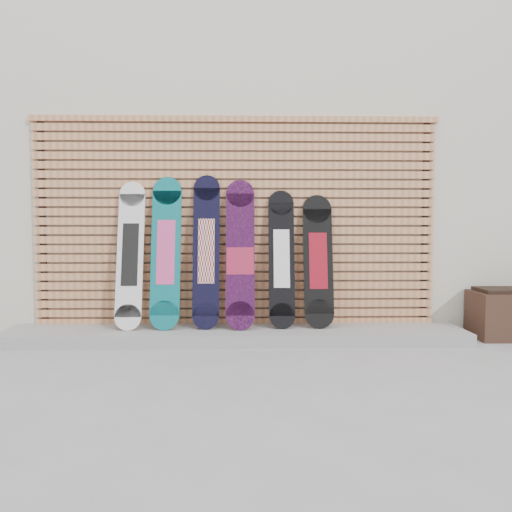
% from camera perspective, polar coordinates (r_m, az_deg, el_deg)
% --- Properties ---
extents(ground, '(80.00, 80.00, 0.00)m').
position_cam_1_polar(ground, '(4.44, -0.61, -11.59)').
color(ground, '#949396').
rests_on(ground, ground).
extents(building, '(12.00, 5.00, 3.60)m').
position_cam_1_polar(building, '(7.84, 2.80, 8.16)').
color(building, beige).
rests_on(building, ground).
extents(concrete_step, '(4.60, 0.70, 0.12)m').
position_cam_1_polar(concrete_step, '(5.09, -2.40, -8.96)').
color(concrete_step, gray).
rests_on(concrete_step, ground).
extents(slat_wall, '(4.26, 0.08, 2.29)m').
position_cam_1_polar(slat_wall, '(5.26, -2.37, 4.03)').
color(slat_wall, '#BF794F').
rests_on(slat_wall, ground).
extents(snowboard_0, '(0.26, 0.36, 1.50)m').
position_cam_1_polar(snowboard_0, '(5.20, -14.18, 0.17)').
color(snowboard_0, silver).
rests_on(snowboard_0, concrete_step).
extents(snowboard_1, '(0.30, 0.35, 1.54)m').
position_cam_1_polar(snowboard_1, '(5.13, -10.26, 0.45)').
color(snowboard_1, '#0B656C').
rests_on(snowboard_1, concrete_step).
extents(snowboard_2, '(0.27, 0.32, 1.56)m').
position_cam_1_polar(snowboard_2, '(5.10, -5.70, 0.57)').
color(snowboard_2, black).
rests_on(snowboard_2, concrete_step).
extents(snowboard_3, '(0.29, 0.37, 1.51)m').
position_cam_1_polar(snowboard_3, '(5.06, -1.81, 0.16)').
color(snowboard_3, black).
rests_on(snowboard_3, concrete_step).
extents(snowboard_4, '(0.26, 0.31, 1.41)m').
position_cam_1_polar(snowboard_4, '(5.10, 2.94, -0.29)').
color(snowboard_4, black).
rests_on(snowboard_4, concrete_step).
extents(snowboard_5, '(0.30, 0.30, 1.36)m').
position_cam_1_polar(snowboard_5, '(5.15, 7.11, -0.54)').
color(snowboard_5, black).
rests_on(snowboard_5, concrete_step).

